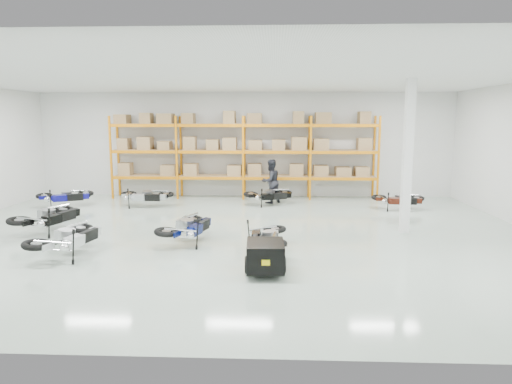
{
  "coord_description": "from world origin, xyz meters",
  "views": [
    {
      "loc": [
        1.34,
        -12.96,
        3.32
      ],
      "look_at": [
        0.75,
        1.1,
        1.1
      ],
      "focal_mm": 32.0,
      "sensor_mm": 36.0,
      "label": 1
    }
  ],
  "objects_px": {
    "moto_back_d": "(399,196)",
    "trailer": "(265,256)",
    "moto_back_b": "(145,193)",
    "moto_blue_centre": "(188,222)",
    "moto_back_c": "(270,192)",
    "moto_touring_right": "(267,233)",
    "moto_back_a": "(65,193)",
    "person_back": "(271,181)",
    "moto_black_far_left": "(49,212)",
    "moto_silver_left": "(68,233)"
  },
  "relations": [
    {
      "from": "moto_back_c",
      "to": "person_back",
      "type": "bearing_deg",
      "value": -22.98
    },
    {
      "from": "moto_back_b",
      "to": "person_back",
      "type": "distance_m",
      "value": 4.95
    },
    {
      "from": "moto_back_b",
      "to": "moto_back_c",
      "type": "height_order",
      "value": "moto_back_b"
    },
    {
      "from": "moto_blue_centre",
      "to": "trailer",
      "type": "height_order",
      "value": "moto_blue_centre"
    },
    {
      "from": "moto_black_far_left",
      "to": "person_back",
      "type": "height_order",
      "value": "person_back"
    },
    {
      "from": "moto_blue_centre",
      "to": "moto_back_a",
      "type": "bearing_deg",
      "value": -25.89
    },
    {
      "from": "moto_back_a",
      "to": "person_back",
      "type": "distance_m",
      "value": 8.0
    },
    {
      "from": "moto_silver_left",
      "to": "moto_back_b",
      "type": "xyz_separation_m",
      "value": [
        0.06,
        6.52,
        -0.05
      ]
    },
    {
      "from": "moto_silver_left",
      "to": "moto_black_far_left",
      "type": "bearing_deg",
      "value": -41.82
    },
    {
      "from": "moto_back_c",
      "to": "moto_back_d",
      "type": "bearing_deg",
      "value": -117.65
    },
    {
      "from": "moto_black_far_left",
      "to": "moto_back_a",
      "type": "bearing_deg",
      "value": -53.17
    },
    {
      "from": "moto_touring_right",
      "to": "moto_back_c",
      "type": "distance_m",
      "value": 6.59
    },
    {
      "from": "moto_black_far_left",
      "to": "moto_back_c",
      "type": "bearing_deg",
      "value": -126.0
    },
    {
      "from": "moto_touring_right",
      "to": "person_back",
      "type": "height_order",
      "value": "person_back"
    },
    {
      "from": "moto_black_far_left",
      "to": "moto_back_a",
      "type": "relative_size",
      "value": 1.12
    },
    {
      "from": "moto_black_far_left",
      "to": "moto_touring_right",
      "type": "distance_m",
      "value": 6.79
    },
    {
      "from": "moto_silver_left",
      "to": "moto_back_d",
      "type": "bearing_deg",
      "value": -134.2
    },
    {
      "from": "moto_black_far_left",
      "to": "moto_back_b",
      "type": "height_order",
      "value": "moto_black_far_left"
    },
    {
      "from": "moto_black_far_left",
      "to": "moto_back_c",
      "type": "height_order",
      "value": "moto_black_far_left"
    },
    {
      "from": "moto_silver_left",
      "to": "moto_back_c",
      "type": "height_order",
      "value": "moto_silver_left"
    },
    {
      "from": "moto_black_far_left",
      "to": "moto_back_b",
      "type": "xyz_separation_m",
      "value": [
        1.72,
        4.19,
        -0.07
      ]
    },
    {
      "from": "moto_back_d",
      "to": "trailer",
      "type": "bearing_deg",
      "value": 151.22
    },
    {
      "from": "moto_silver_left",
      "to": "moto_touring_right",
      "type": "bearing_deg",
      "value": -161.83
    },
    {
      "from": "trailer",
      "to": "moto_back_a",
      "type": "xyz_separation_m",
      "value": [
        -7.87,
        7.43,
        0.13
      ]
    },
    {
      "from": "moto_touring_right",
      "to": "moto_back_a",
      "type": "xyz_separation_m",
      "value": [
        -7.87,
        5.83,
        0.02
      ]
    },
    {
      "from": "moto_back_a",
      "to": "moto_back_b",
      "type": "bearing_deg",
      "value": -110.11
    },
    {
      "from": "person_back",
      "to": "moto_back_a",
      "type": "bearing_deg",
      "value": -30.4
    },
    {
      "from": "moto_back_d",
      "to": "moto_silver_left",
      "type": "bearing_deg",
      "value": 127.24
    },
    {
      "from": "moto_blue_centre",
      "to": "moto_silver_left",
      "type": "height_order",
      "value": "moto_silver_left"
    },
    {
      "from": "moto_back_a",
      "to": "moto_blue_centre",
      "type": "bearing_deg",
      "value": -155.2
    },
    {
      "from": "trailer",
      "to": "moto_back_b",
      "type": "height_order",
      "value": "moto_back_b"
    },
    {
      "from": "moto_blue_centre",
      "to": "moto_back_d",
      "type": "bearing_deg",
      "value": -129.39
    },
    {
      "from": "moto_blue_centre",
      "to": "trailer",
      "type": "relative_size",
      "value": 1.11
    },
    {
      "from": "moto_back_d",
      "to": "moto_blue_centre",
      "type": "bearing_deg",
      "value": 129.66
    },
    {
      "from": "trailer",
      "to": "moto_back_a",
      "type": "bearing_deg",
      "value": 134.3
    },
    {
      "from": "moto_silver_left",
      "to": "moto_black_far_left",
      "type": "xyz_separation_m",
      "value": [
        -1.66,
        2.33,
        0.02
      ]
    },
    {
      "from": "moto_silver_left",
      "to": "moto_back_c",
      "type": "bearing_deg",
      "value": -111.8
    },
    {
      "from": "moto_black_far_left",
      "to": "moto_back_a",
      "type": "height_order",
      "value": "moto_black_far_left"
    },
    {
      "from": "moto_back_b",
      "to": "person_back",
      "type": "bearing_deg",
      "value": -75.88
    },
    {
      "from": "moto_back_c",
      "to": "moto_back_d",
      "type": "relative_size",
      "value": 1.03
    },
    {
      "from": "moto_back_c",
      "to": "moto_back_d",
      "type": "xyz_separation_m",
      "value": [
        4.83,
        -0.75,
        -0.02
      ]
    },
    {
      "from": "moto_blue_centre",
      "to": "moto_back_c",
      "type": "relative_size",
      "value": 1.1
    },
    {
      "from": "moto_black_far_left",
      "to": "moto_back_b",
      "type": "relative_size",
      "value": 1.12
    },
    {
      "from": "trailer",
      "to": "moto_blue_centre",
      "type": "bearing_deg",
      "value": 128.87
    },
    {
      "from": "moto_black_far_left",
      "to": "moto_back_d",
      "type": "xyz_separation_m",
      "value": [
        11.35,
        3.98,
        -0.11
      ]
    },
    {
      "from": "moto_back_a",
      "to": "moto_touring_right",
      "type": "bearing_deg",
      "value": -150.74
    },
    {
      "from": "moto_silver_left",
      "to": "moto_touring_right",
      "type": "relative_size",
      "value": 1.13
    },
    {
      "from": "trailer",
      "to": "moto_back_b",
      "type": "relative_size",
      "value": 0.94
    },
    {
      "from": "moto_back_c",
      "to": "person_back",
      "type": "height_order",
      "value": "person_back"
    },
    {
      "from": "moto_back_d",
      "to": "moto_back_b",
      "type": "bearing_deg",
      "value": 92.92
    }
  ]
}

